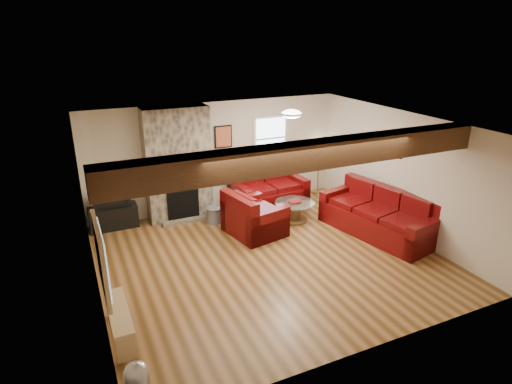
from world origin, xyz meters
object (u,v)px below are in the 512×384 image
(tv_cabinet, at_px, (114,217))
(television, at_px, (111,197))
(sofa_three, at_px, (378,213))
(loveseat, at_px, (269,188))
(floor_lamp, at_px, (320,147))
(armchair_red, at_px, (255,213))
(coffee_table, at_px, (294,211))

(tv_cabinet, height_order, television, television)
(sofa_three, bearing_deg, loveseat, -160.03)
(floor_lamp, bearing_deg, tv_cabinet, -179.78)
(armchair_red, relative_size, coffee_table, 1.27)
(loveseat, bearing_deg, floor_lamp, 7.13)
(sofa_three, bearing_deg, floor_lamp, 163.97)
(sofa_three, distance_m, coffee_table, 1.79)
(coffee_table, distance_m, floor_lamp, 2.17)
(coffee_table, xyz_separation_m, television, (-3.70, 1.27, 0.50))
(sofa_three, relative_size, coffee_table, 2.72)
(coffee_table, relative_size, floor_lamp, 0.61)
(television, bearing_deg, sofa_three, -27.31)
(armchair_red, bearing_deg, sofa_three, -126.65)
(sofa_three, height_order, coffee_table, sofa_three)
(loveseat, bearing_deg, coffee_table, -84.70)
(loveseat, height_order, coffee_table, loveseat)
(television, bearing_deg, loveseat, -4.85)
(television, xyz_separation_m, floor_lamp, (5.11, 0.02, 0.52))
(tv_cabinet, bearing_deg, armchair_red, -29.26)
(coffee_table, bearing_deg, loveseat, 99.61)
(loveseat, relative_size, television, 2.28)
(sofa_three, height_order, tv_cabinet, sofa_three)
(loveseat, bearing_deg, tv_cabinet, 170.83)
(loveseat, xyz_separation_m, television, (-3.53, 0.30, 0.25))
(sofa_three, bearing_deg, tv_cabinet, -129.22)
(armchair_red, xyz_separation_m, television, (-2.63, 1.48, 0.26))
(coffee_table, height_order, floor_lamp, floor_lamp)
(television, height_order, floor_lamp, floor_lamp)
(sofa_three, height_order, armchair_red, sofa_three)
(loveseat, bearing_deg, television, 170.83)
(sofa_three, relative_size, loveseat, 1.39)
(loveseat, height_order, armchair_red, loveseat)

